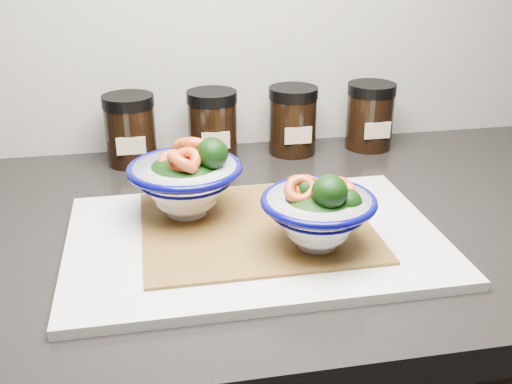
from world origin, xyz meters
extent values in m
cube|color=black|center=(0.00, 1.45, 0.88)|extent=(3.50, 0.60, 0.04)
cube|color=silver|center=(0.03, 1.38, 0.91)|extent=(0.45, 0.30, 0.01)
cube|color=olive|center=(0.03, 1.40, 0.91)|extent=(0.28, 0.24, 0.00)
cylinder|color=white|center=(-0.05, 1.45, 0.92)|extent=(0.05, 0.05, 0.01)
ellipsoid|color=white|center=(-0.05, 1.45, 0.94)|extent=(0.08, 0.08, 0.04)
torus|color=#050551|center=(-0.05, 1.45, 0.98)|extent=(0.15, 0.15, 0.01)
torus|color=#050551|center=(-0.05, 1.45, 0.96)|extent=(0.12, 0.12, 0.00)
ellipsoid|color=black|center=(-0.05, 1.45, 0.97)|extent=(0.11, 0.11, 0.05)
ellipsoid|color=black|center=(-0.02, 1.46, 0.99)|extent=(0.04, 0.04, 0.03)
cylinder|color=#477233|center=(-0.02, 1.46, 0.98)|extent=(0.01, 0.01, 0.03)
ellipsoid|color=black|center=(-0.01, 1.44, 1.00)|extent=(0.04, 0.04, 0.04)
cylinder|color=#477233|center=(-0.01, 1.44, 0.99)|extent=(0.02, 0.01, 0.03)
ellipsoid|color=black|center=(-0.03, 1.46, 0.98)|extent=(0.03, 0.03, 0.03)
cylinder|color=#477233|center=(-0.03, 1.46, 0.97)|extent=(0.01, 0.01, 0.02)
torus|color=#D45527|center=(-0.03, 1.46, 1.00)|extent=(0.06, 0.06, 0.05)
torus|color=#D45527|center=(-0.04, 1.49, 0.99)|extent=(0.05, 0.04, 0.05)
torus|color=#D45527|center=(-0.05, 1.43, 0.99)|extent=(0.06, 0.06, 0.05)
torus|color=#D45527|center=(-0.06, 1.47, 0.98)|extent=(0.05, 0.05, 0.03)
torus|color=#D45527|center=(-0.05, 1.44, 0.99)|extent=(0.06, 0.04, 0.05)
cylinder|color=#CCBC8E|center=(-0.04, 1.45, 0.99)|extent=(0.02, 0.02, 0.01)
cylinder|color=#CCBC8E|center=(-0.04, 1.46, 0.99)|extent=(0.02, 0.02, 0.01)
cylinder|color=white|center=(0.09, 1.34, 0.92)|extent=(0.05, 0.05, 0.01)
ellipsoid|color=white|center=(0.09, 1.34, 0.94)|extent=(0.07, 0.07, 0.03)
torus|color=#050551|center=(0.09, 1.34, 0.97)|extent=(0.13, 0.13, 0.01)
torus|color=#050551|center=(0.09, 1.34, 0.96)|extent=(0.11, 0.11, 0.00)
ellipsoid|color=black|center=(0.09, 1.34, 0.96)|extent=(0.10, 0.10, 0.04)
ellipsoid|color=black|center=(0.10, 1.32, 0.99)|extent=(0.04, 0.04, 0.04)
cylinder|color=#477233|center=(0.10, 1.32, 0.98)|extent=(0.01, 0.02, 0.03)
ellipsoid|color=black|center=(0.12, 1.33, 0.97)|extent=(0.04, 0.04, 0.04)
cylinder|color=#477233|center=(0.12, 1.33, 0.96)|extent=(0.01, 0.01, 0.02)
ellipsoid|color=black|center=(0.08, 1.35, 0.98)|extent=(0.03, 0.03, 0.03)
cylinder|color=#477233|center=(0.08, 1.35, 0.97)|extent=(0.01, 0.01, 0.02)
torus|color=#D45527|center=(0.08, 1.36, 0.99)|extent=(0.05, 0.05, 0.04)
torus|color=#D45527|center=(0.12, 1.35, 0.98)|extent=(0.06, 0.06, 0.03)
torus|color=#D45527|center=(0.08, 1.35, 0.98)|extent=(0.05, 0.05, 0.04)
torus|color=#D45527|center=(0.07, 1.34, 0.99)|extent=(0.05, 0.04, 0.04)
cylinder|color=#CCBC8E|center=(0.12, 1.34, 0.98)|extent=(0.02, 0.02, 0.01)
cylinder|color=black|center=(-0.12, 1.69, 0.95)|extent=(0.08, 0.08, 0.09)
cylinder|color=black|center=(-0.12, 1.69, 1.00)|extent=(0.08, 0.08, 0.02)
cube|color=#C6B793|center=(-0.12, 1.65, 0.94)|extent=(0.04, 0.00, 0.03)
cylinder|color=black|center=(0.02, 1.69, 0.95)|extent=(0.08, 0.08, 0.09)
cylinder|color=black|center=(0.02, 1.69, 1.00)|extent=(0.08, 0.08, 0.02)
cube|color=#C6B793|center=(0.02, 1.65, 0.94)|extent=(0.04, 0.00, 0.03)
cylinder|color=black|center=(0.15, 1.69, 0.95)|extent=(0.08, 0.08, 0.09)
cylinder|color=black|center=(0.15, 1.69, 1.00)|extent=(0.08, 0.08, 0.02)
cube|color=#C6B793|center=(0.15, 1.65, 0.94)|extent=(0.04, 0.00, 0.03)
cylinder|color=black|center=(0.29, 1.69, 0.95)|extent=(0.08, 0.08, 0.09)
cylinder|color=black|center=(0.29, 1.69, 1.00)|extent=(0.08, 0.08, 0.02)
cube|color=#C6B793|center=(0.29, 1.65, 0.94)|extent=(0.05, 0.00, 0.03)
camera|label=1|loc=(-0.09, 0.75, 1.26)|focal=42.00mm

